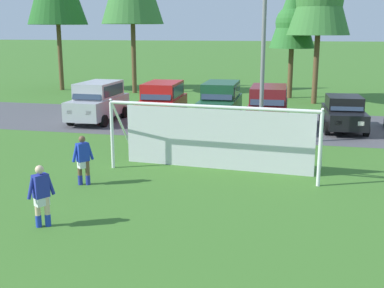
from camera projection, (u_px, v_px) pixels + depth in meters
The scene contains 12 objects.
ground_plane at pixel (211, 164), 18.40m from camera, with size 400.00×400.00×0.00m, color #3D7028.
parking_lot_strip at pixel (240, 124), 26.19m from camera, with size 52.00×8.40×0.01m, color #4C4C51.
soccer_goal at pixel (215, 135), 17.27m from camera, with size 7.53×2.44×2.57m.
player_midfield_center at pixel (83, 160), 15.74m from camera, with size 0.58×0.58×1.64m.
player_defender_far at pixel (41, 196), 12.36m from camera, with size 0.53×0.62×1.64m.
parked_car_slot_far_left at pixel (98, 101), 26.67m from camera, with size 2.19×4.63×2.16m.
parked_car_slot_left at pixel (162, 102), 26.51m from camera, with size 2.28×4.68×2.16m.
parked_car_slot_center_left at pixel (221, 101), 26.57m from camera, with size 2.21×4.64×2.16m.
parked_car_slot_center at pixel (268, 107), 24.69m from camera, with size 2.25×4.66×2.16m.
parked_car_slot_center_right at pixel (344, 113), 24.34m from camera, with size 2.25×4.31×1.72m.
tree_center_back at pixel (293, 15), 34.67m from camera, with size 3.28×3.28×8.73m.
street_lamp at pixel (267, 67), 20.75m from camera, with size 2.00×0.32×6.56m.
Camera 1 is at (3.29, -2.44, 4.97)m, focal length 45.40 mm.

